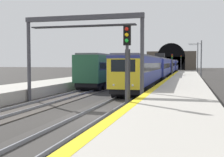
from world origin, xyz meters
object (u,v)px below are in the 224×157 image
Objects in this scene: catenary_mast_far at (201,59)px; train_adjacent_platform at (127,67)px; railway_signal_far at (181,61)px; railway_signal_mid at (172,63)px; catenary_mast_near at (197,58)px; railway_signal_near at (127,63)px; overhead_signal_gantry at (82,36)px; train_main_approaching at (165,67)px.

train_adjacent_platform is at bearing 118.63° from catenary_mast_far.
railway_signal_mid is at bearing 0.00° from railway_signal_far.
railway_signal_far is at bearing -6.75° from train_adjacent_platform.
railway_signal_far is (64.63, -7.12, 1.21)m from train_adjacent_platform.
railway_signal_near is at bearing 175.48° from catenary_mast_near.
overhead_signal_gantry is (-35.24, 4.52, 2.15)m from railway_signal_mid.
railway_signal_mid is at bearing -7.31° from overhead_signal_gantry.
overhead_signal_gantry is at bearing -139.36° from railway_signal_near.
railway_signal_near is (-33.27, -7.12, 0.75)m from train_adjacent_platform.
overhead_signal_gantry is at bearing -2.79° from railway_signal_far.
catenary_mast_far is at bearing 42.39° from train_main_approaching.
railway_signal_far is 32.94m from catenary_mast_near.
railway_signal_mid reaches higher than train_main_approaching.
train_adjacent_platform is at bearing -20.72° from train_main_approaching.
railway_signal_near is at bearing 0.00° from railway_signal_far.
railway_signal_far is 58.16m from catenary_mast_far.
catenary_mast_far reaches higher than railway_signal_mid.
railway_signal_mid is at bearing -45.01° from train_adjacent_platform.
train_main_approaching is at bearing -2.19° from railway_signal_far.
train_main_approaching is 10.46m from catenary_mast_far.
train_adjacent_platform is 7.08× the size of railway_signal_far.
overhead_signal_gantry is 36.06m from catenary_mast_far.
railway_signal_mid is (40.51, -0.00, -0.16)m from railway_signal_near.
railway_signal_far is 0.83× the size of catenary_mast_far.
train_main_approaching is 16.18× the size of railway_signal_near.
railway_signal_near is 65.59m from catenary_mast_near.
railway_signal_far reaches higher than train_main_approaching.
railway_signal_mid is at bearing 14.59° from train_main_approaching.
overhead_signal_gantry is at bearing -175.17° from train_adjacent_platform.
train_adjacent_platform is at bearing 159.06° from catenary_mast_near.
railway_signal_near reaches higher than train_adjacent_platform.
train_main_approaching is 11.52× the size of catenary_mast_far.
railway_signal_far is 92.76m from overhead_signal_gantry.
overhead_signal_gantry is 1.32× the size of catenary_mast_far.
railway_signal_mid is 35.60m from overhead_signal_gantry.
overhead_signal_gantry is at bearing -4.22° from train_main_approaching.
railway_signal_mid is at bearing 168.27° from catenary_mast_near.
railway_signal_far reaches higher than train_adjacent_platform.
catenary_mast_near is at bearing -21.40° from train_adjacent_platform.
railway_signal_mid is 0.67× the size of catenary_mast_far.
railway_signal_near is 0.86× the size of railway_signal_far.
train_main_approaching is 50.42m from railway_signal_far.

